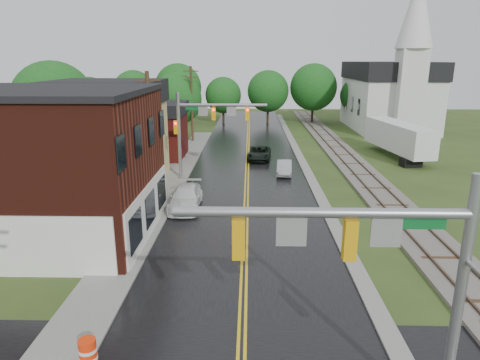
{
  "coord_description": "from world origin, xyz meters",
  "views": [
    {
      "loc": [
        0.25,
        -7.76,
        9.78
      ],
      "look_at": [
        -0.28,
        14.37,
        3.5
      ],
      "focal_mm": 32.0,
      "sensor_mm": 36.0,
      "label": 1
    }
  ],
  "objects_px": {
    "pickup_white": "(186,198)",
    "semi_trailer": "(398,137)",
    "brick_building": "(21,164)",
    "utility_pole_c": "(192,103)",
    "utility_pole_b": "(150,133)",
    "church": "(391,88)",
    "tree_left_c": "(124,108)",
    "construction_barrel": "(88,353)",
    "traffic_signal_near": "(379,260)",
    "traffic_signal_far": "(205,120)",
    "tree_left_b": "(56,104)",
    "sedan_silver": "(284,168)",
    "tree_left_e": "(177,100)",
    "suv_dark": "(259,153)"
  },
  "relations": [
    {
      "from": "traffic_signal_far",
      "to": "tree_left_b",
      "type": "relative_size",
      "value": 0.76
    },
    {
      "from": "utility_pole_c",
      "to": "construction_barrel",
      "type": "relative_size",
      "value": 8.78
    },
    {
      "from": "tree_left_b",
      "to": "pickup_white",
      "type": "relative_size",
      "value": 1.96
    },
    {
      "from": "utility_pole_b",
      "to": "tree_left_b",
      "type": "height_order",
      "value": "tree_left_b"
    },
    {
      "from": "brick_building",
      "to": "utility_pole_b",
      "type": "xyz_separation_m",
      "value": [
        5.68,
        7.0,
        0.57
      ]
    },
    {
      "from": "brick_building",
      "to": "utility_pole_c",
      "type": "height_order",
      "value": "utility_pole_c"
    },
    {
      "from": "traffic_signal_near",
      "to": "utility_pole_c",
      "type": "height_order",
      "value": "utility_pole_c"
    },
    {
      "from": "tree_left_c",
      "to": "construction_barrel",
      "type": "height_order",
      "value": "tree_left_c"
    },
    {
      "from": "tree_left_b",
      "to": "suv_dark",
      "type": "height_order",
      "value": "tree_left_b"
    },
    {
      "from": "brick_building",
      "to": "utility_pole_b",
      "type": "relative_size",
      "value": 1.59
    },
    {
      "from": "traffic_signal_far",
      "to": "pickup_white",
      "type": "distance_m",
      "value": 8.5
    },
    {
      "from": "church",
      "to": "traffic_signal_far",
      "type": "distance_m",
      "value": 35.59
    },
    {
      "from": "tree_left_e",
      "to": "pickup_white",
      "type": "height_order",
      "value": "tree_left_e"
    },
    {
      "from": "pickup_white",
      "to": "construction_barrel",
      "type": "distance_m",
      "value": 15.7
    },
    {
      "from": "brick_building",
      "to": "traffic_signal_far",
      "type": "bearing_deg",
      "value": 53.08
    },
    {
      "from": "tree_left_c",
      "to": "tree_left_b",
      "type": "bearing_deg",
      "value": -116.56
    },
    {
      "from": "tree_left_e",
      "to": "traffic_signal_near",
      "type": "bearing_deg",
      "value": -74.32
    },
    {
      "from": "traffic_signal_near",
      "to": "utility_pole_c",
      "type": "bearing_deg",
      "value": 103.74
    },
    {
      "from": "traffic_signal_near",
      "to": "brick_building",
      "type": "bearing_deg",
      "value": 140.83
    },
    {
      "from": "pickup_white",
      "to": "semi_trailer",
      "type": "bearing_deg",
      "value": 38.57
    },
    {
      "from": "tree_left_b",
      "to": "tree_left_e",
      "type": "relative_size",
      "value": 1.19
    },
    {
      "from": "tree_left_e",
      "to": "construction_barrel",
      "type": "height_order",
      "value": "tree_left_e"
    },
    {
      "from": "utility_pole_c",
      "to": "sedan_silver",
      "type": "xyz_separation_m",
      "value": [
        10.07,
        -15.35,
        -4.12
      ]
    },
    {
      "from": "utility_pole_c",
      "to": "brick_building",
      "type": "bearing_deg",
      "value": -101.09
    },
    {
      "from": "construction_barrel",
      "to": "brick_building",
      "type": "bearing_deg",
      "value": 124.23
    },
    {
      "from": "utility_pole_b",
      "to": "suv_dark",
      "type": "distance_m",
      "value": 15.2
    },
    {
      "from": "utility_pole_c",
      "to": "tree_left_b",
      "type": "relative_size",
      "value": 0.93
    },
    {
      "from": "utility_pole_b",
      "to": "church",
      "type": "bearing_deg",
      "value": 49.82
    },
    {
      "from": "tree_left_b",
      "to": "semi_trailer",
      "type": "distance_m",
      "value": 33.65
    },
    {
      "from": "semi_trailer",
      "to": "sedan_silver",
      "type": "bearing_deg",
      "value": -149.63
    },
    {
      "from": "brick_building",
      "to": "church",
      "type": "height_order",
      "value": "church"
    },
    {
      "from": "brick_building",
      "to": "utility_pole_c",
      "type": "relative_size",
      "value": 1.59
    },
    {
      "from": "traffic_signal_near",
      "to": "sedan_silver",
      "type": "bearing_deg",
      "value": 90.44
    },
    {
      "from": "sedan_silver",
      "to": "church",
      "type": "bearing_deg",
      "value": 61.06
    },
    {
      "from": "traffic_signal_far",
      "to": "utility_pole_c",
      "type": "xyz_separation_m",
      "value": [
        -3.33,
        17.0,
        -0.25
      ]
    },
    {
      "from": "utility_pole_c",
      "to": "tree_left_c",
      "type": "distance_m",
      "value": 8.16
    },
    {
      "from": "traffic_signal_far",
      "to": "tree_left_e",
      "type": "xyz_separation_m",
      "value": [
        -5.38,
        18.9,
        -0.16
      ]
    },
    {
      "from": "tree_left_e",
      "to": "tree_left_c",
      "type": "bearing_deg",
      "value": -129.81
    },
    {
      "from": "semi_trailer",
      "to": "traffic_signal_near",
      "type": "bearing_deg",
      "value": -109.45
    },
    {
      "from": "brick_building",
      "to": "sedan_silver",
      "type": "height_order",
      "value": "brick_building"
    },
    {
      "from": "utility_pole_b",
      "to": "tree_left_e",
      "type": "distance_m",
      "value": 23.99
    },
    {
      "from": "construction_barrel",
      "to": "tree_left_b",
      "type": "bearing_deg",
      "value": 114.73
    },
    {
      "from": "traffic_signal_near",
      "to": "semi_trailer",
      "type": "height_order",
      "value": "traffic_signal_near"
    },
    {
      "from": "tree_left_b",
      "to": "sedan_silver",
      "type": "height_order",
      "value": "tree_left_b"
    },
    {
      "from": "brick_building",
      "to": "tree_left_e",
      "type": "distance_m",
      "value": 31.12
    },
    {
      "from": "tree_left_b",
      "to": "sedan_silver",
      "type": "relative_size",
      "value": 2.67
    },
    {
      "from": "construction_barrel",
      "to": "tree_left_c",
      "type": "bearing_deg",
      "value": 103.84
    },
    {
      "from": "church",
      "to": "sedan_silver",
      "type": "bearing_deg",
      "value": -123.7
    },
    {
      "from": "church",
      "to": "tree_left_c",
      "type": "distance_m",
      "value": 36.59
    },
    {
      "from": "traffic_signal_near",
      "to": "tree_left_c",
      "type": "height_order",
      "value": "tree_left_c"
    }
  ]
}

